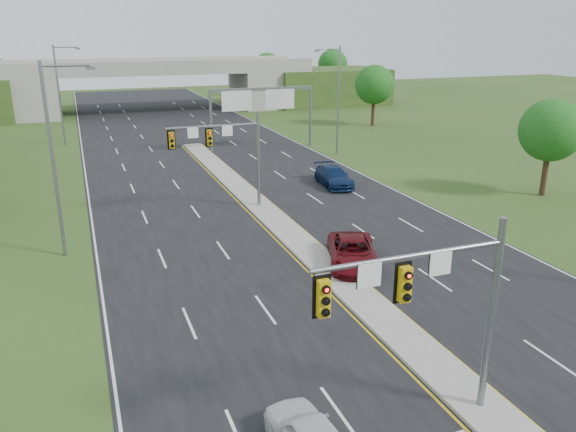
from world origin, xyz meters
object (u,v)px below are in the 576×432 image
Objects in this scene: sign_gantry at (261,101)px; signal_mast_near at (437,297)px; car_far_b at (334,176)px; car_far_a at (353,252)px; signal_mast_far at (228,146)px; overpass at (153,89)px.

signal_mast_near is at bearing -101.25° from sign_gantry.
sign_gantry is at bearing 99.18° from car_far_b.
car_far_a is at bearing -105.96° from car_far_b.
car_far_b is at bearing -86.41° from sign_gantry.
car_far_b is at bearing 70.73° from signal_mast_near.
signal_mast_far reaches higher than car_far_b.
signal_mast_near is at bearing -91.62° from overpass.
signal_mast_near reaches higher than car_far_b.
car_far_b is at bearing -81.48° from overpass.
sign_gantry is 2.16× the size of car_far_b.
car_far_b is (9.98, 28.55, -3.93)m from signal_mast_near.
sign_gantry is 2.09× the size of car_far_a.
overpass is 52.17m from car_far_b.
car_far_a is at bearing -88.72° from overpass.
car_far_a is at bearing -99.15° from sign_gantry.
overpass is 14.91× the size of car_far_b.
overpass is at bearing 112.89° from car_far_a.
sign_gantry is at bearing -79.21° from overpass.
signal_mast_far reaches higher than sign_gantry.
signal_mast_near is 0.09× the size of overpass.
sign_gantry is 35.75m from overpass.
signal_mast_far is 0.60× the size of sign_gantry.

